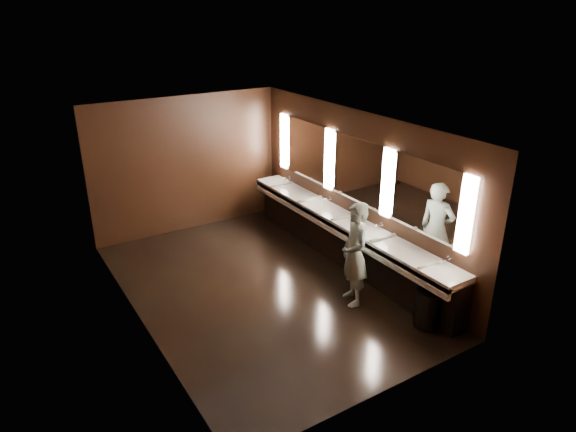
% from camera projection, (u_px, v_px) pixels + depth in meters
% --- Properties ---
extents(floor, '(6.00, 6.00, 0.00)m').
position_uv_depth(floor, '(260.00, 288.00, 8.69)').
color(floor, black).
rests_on(floor, ground).
extents(ceiling, '(4.00, 6.00, 0.02)m').
position_uv_depth(ceiling, '(256.00, 124.00, 7.61)').
color(ceiling, '#2D2D2B').
rests_on(ceiling, wall_back).
extents(wall_back, '(4.00, 0.02, 2.80)m').
position_uv_depth(wall_back, '(187.00, 165.00, 10.49)').
color(wall_back, black).
rests_on(wall_back, floor).
extents(wall_front, '(4.00, 0.02, 2.80)m').
position_uv_depth(wall_front, '(387.00, 296.00, 5.81)').
color(wall_front, black).
rests_on(wall_front, floor).
extents(wall_left, '(0.02, 6.00, 2.80)m').
position_uv_depth(wall_left, '(133.00, 240.00, 7.17)').
color(wall_left, black).
rests_on(wall_left, floor).
extents(wall_right, '(0.02, 6.00, 2.80)m').
position_uv_depth(wall_right, '(356.00, 189.00, 9.13)').
color(wall_right, black).
rests_on(wall_right, floor).
extents(sink_counter, '(0.55, 5.40, 1.01)m').
position_uv_depth(sink_counter, '(345.00, 238.00, 9.38)').
color(sink_counter, black).
rests_on(sink_counter, floor).
extents(mirror_band, '(0.06, 5.03, 1.15)m').
position_uv_depth(mirror_band, '(357.00, 170.00, 8.98)').
color(mirror_band, white).
rests_on(mirror_band, wall_right).
extents(person, '(0.58, 0.71, 1.69)m').
position_uv_depth(person, '(355.00, 254.00, 7.99)').
color(person, '#89C2CC').
rests_on(person, floor).
extents(trash_bin, '(0.40, 0.40, 0.59)m').
position_uv_depth(trash_bin, '(428.00, 309.00, 7.57)').
color(trash_bin, black).
rests_on(trash_bin, floor).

